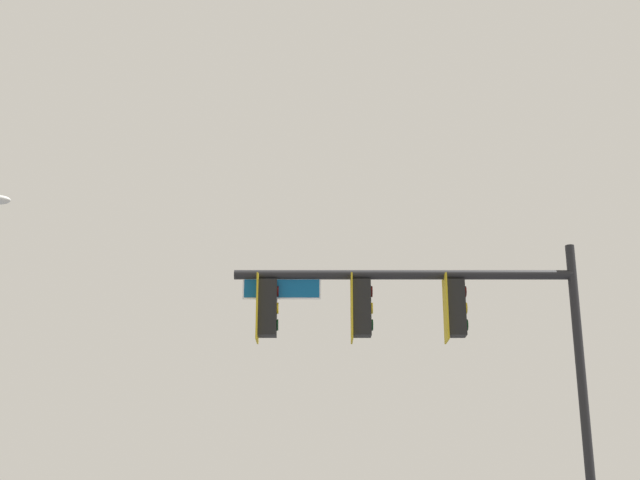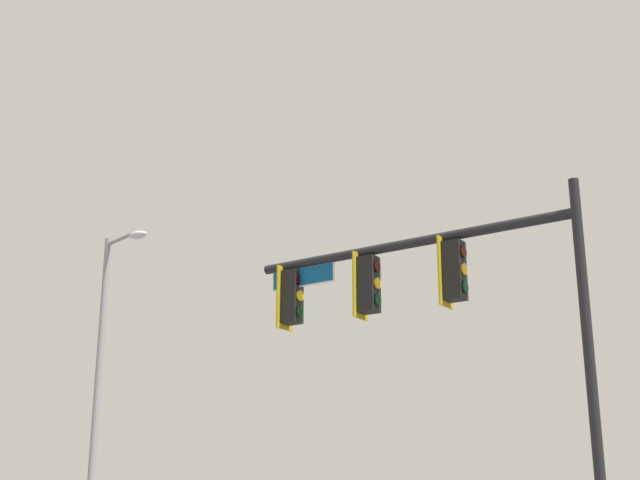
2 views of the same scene
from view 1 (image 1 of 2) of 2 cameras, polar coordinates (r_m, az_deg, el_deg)
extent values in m
cylinder|color=black|center=(17.53, 16.67, -11.56)|extent=(0.18, 0.18, 7.15)
cylinder|color=black|center=(17.45, 5.35, -2.23)|extent=(6.59, 0.78, 0.19)
cube|color=gold|center=(17.38, 8.05, -4.35)|extent=(0.08, 0.52, 1.30)
cube|color=black|center=(17.41, 8.67, -4.34)|extent=(0.39, 0.35, 1.10)
cylinder|color=black|center=(17.56, 8.58, -2.41)|extent=(0.04, 0.04, 0.12)
cylinder|color=#340503|center=(17.52, 9.27, -3.29)|extent=(0.05, 0.22, 0.22)
cylinder|color=yellow|center=(17.44, 9.32, -4.33)|extent=(0.05, 0.22, 0.22)
cylinder|color=black|center=(17.37, 9.37, -5.39)|extent=(0.05, 0.22, 0.22)
cube|color=gold|center=(17.22, 2.04, -4.39)|extent=(0.08, 0.52, 1.30)
cube|color=black|center=(17.23, 2.67, -4.39)|extent=(0.39, 0.35, 1.10)
cylinder|color=black|center=(17.38, 2.64, -2.43)|extent=(0.04, 0.04, 0.12)
cylinder|color=#340503|center=(17.32, 3.32, -3.32)|extent=(0.05, 0.22, 0.22)
cylinder|color=yellow|center=(17.24, 3.34, -4.38)|extent=(0.05, 0.22, 0.22)
cylinder|color=black|center=(17.16, 3.36, -5.45)|extent=(0.05, 0.22, 0.22)
cube|color=gold|center=(17.25, -4.01, -4.38)|extent=(0.08, 0.52, 1.30)
cube|color=black|center=(17.24, -3.38, -4.38)|extent=(0.39, 0.35, 1.10)
cylinder|color=black|center=(17.39, -3.35, -2.43)|extent=(0.04, 0.04, 0.12)
cylinder|color=#340503|center=(17.31, -2.70, -3.32)|extent=(0.05, 0.22, 0.22)
cylinder|color=yellow|center=(17.23, -2.72, -4.38)|extent=(0.05, 0.22, 0.22)
cylinder|color=black|center=(17.15, -2.73, -5.46)|extent=(0.05, 0.22, 0.22)
cube|color=#0A4C7F|center=(17.32, -2.46, -3.13)|extent=(1.46, 0.17, 0.36)
cube|color=white|center=(17.32, -2.46, -3.13)|extent=(1.52, 0.16, 0.42)
camera|label=2|loc=(9.68, 76.17, -5.77)|focal=50.00mm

